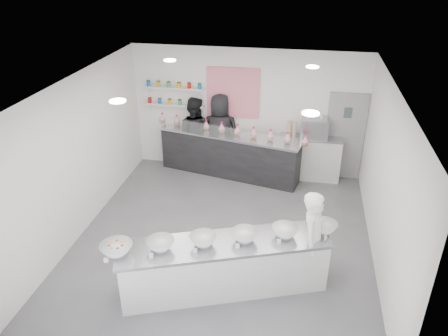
# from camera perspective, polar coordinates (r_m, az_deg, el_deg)

# --- Properties ---
(floor) EXTENTS (6.00, 6.00, 0.00)m
(floor) POSITION_cam_1_polar(r_m,az_deg,el_deg) (8.52, -0.03, -9.06)
(floor) COLOR #515156
(floor) RESTS_ON ground
(ceiling) EXTENTS (6.00, 6.00, 0.00)m
(ceiling) POSITION_cam_1_polar(r_m,az_deg,el_deg) (7.17, -0.04, 10.70)
(ceiling) COLOR white
(ceiling) RESTS_ON floor
(back_wall) EXTENTS (5.50, 0.00, 5.50)m
(back_wall) POSITION_cam_1_polar(r_m,az_deg,el_deg) (10.45, 3.08, 7.34)
(back_wall) COLOR white
(back_wall) RESTS_ON floor
(left_wall) EXTENTS (0.00, 6.00, 6.00)m
(left_wall) POSITION_cam_1_polar(r_m,az_deg,el_deg) (8.63, -18.29, 1.53)
(left_wall) COLOR white
(left_wall) RESTS_ON floor
(right_wall) EXTENTS (0.00, 6.00, 6.00)m
(right_wall) POSITION_cam_1_polar(r_m,az_deg,el_deg) (7.76, 20.35, -1.76)
(right_wall) COLOR white
(right_wall) RESTS_ON floor
(back_door) EXTENTS (0.88, 0.04, 2.10)m
(back_door) POSITION_cam_1_polar(r_m,az_deg,el_deg) (10.55, 15.48, 3.94)
(back_door) COLOR gray
(back_door) RESTS_ON floor
(pattern_panel) EXTENTS (1.25, 0.03, 1.20)m
(pattern_panel) POSITION_cam_1_polar(r_m,az_deg,el_deg) (10.34, 1.18, 9.78)
(pattern_panel) COLOR red
(pattern_panel) RESTS_ON back_wall
(jar_shelf_lower) EXTENTS (1.45, 0.22, 0.04)m
(jar_shelf_lower) POSITION_cam_1_polar(r_m,az_deg,el_deg) (10.69, -6.41, 8.23)
(jar_shelf_lower) COLOR silver
(jar_shelf_lower) RESTS_ON back_wall
(jar_shelf_upper) EXTENTS (1.45, 0.22, 0.04)m
(jar_shelf_upper) POSITION_cam_1_polar(r_m,az_deg,el_deg) (10.56, -6.52, 10.38)
(jar_shelf_upper) COLOR silver
(jar_shelf_upper) RESTS_ON back_wall
(preserve_jars) EXTENTS (1.45, 0.10, 0.56)m
(preserve_jars) POSITION_cam_1_polar(r_m,az_deg,el_deg) (10.58, -6.52, 9.63)
(preserve_jars) COLOR #F50200
(preserve_jars) RESTS_ON jar_shelf_lower
(downlight_0) EXTENTS (0.24, 0.24, 0.02)m
(downlight_0) POSITION_cam_1_polar(r_m,az_deg,el_deg) (6.68, -13.73, 8.49)
(downlight_0) COLOR white
(downlight_0) RESTS_ON ceiling
(downlight_1) EXTENTS (0.24, 0.24, 0.02)m
(downlight_1) POSITION_cam_1_polar(r_m,az_deg,el_deg) (6.11, 11.26, 7.03)
(downlight_1) COLOR white
(downlight_1) RESTS_ON ceiling
(downlight_2) EXTENTS (0.24, 0.24, 0.02)m
(downlight_2) POSITION_cam_1_polar(r_m,az_deg,el_deg) (9.01, -7.09, 13.78)
(downlight_2) COLOR white
(downlight_2) RESTS_ON ceiling
(downlight_3) EXTENTS (0.24, 0.24, 0.02)m
(downlight_3) POSITION_cam_1_polar(r_m,az_deg,el_deg) (8.60, 11.49, 12.82)
(downlight_3) COLOR white
(downlight_3) RESTS_ON ceiling
(prep_counter) EXTENTS (3.40, 1.89, 0.91)m
(prep_counter) POSITION_cam_1_polar(r_m,az_deg,el_deg) (7.14, 0.01, -12.65)
(prep_counter) COLOR beige
(prep_counter) RESTS_ON floor
(back_bar) EXTENTS (3.49, 1.35, 1.06)m
(back_bar) POSITION_cam_1_polar(r_m,az_deg,el_deg) (10.51, 0.70, 1.77)
(back_bar) COLOR black
(back_bar) RESTS_ON floor
(sneeze_guard) EXTENTS (3.31, 0.74, 0.29)m
(sneeze_guard) POSITION_cam_1_polar(r_m,az_deg,el_deg) (9.98, 0.06, 4.61)
(sneeze_guard) COLOR white
(sneeze_guard) RESTS_ON back_bar
(espresso_ledge) EXTENTS (1.43, 0.45, 1.06)m
(espresso_ledge) POSITION_cam_1_polar(r_m,az_deg,el_deg) (10.54, 11.15, 1.31)
(espresso_ledge) COLOR beige
(espresso_ledge) RESTS_ON floor
(espresso_machine) EXTENTS (0.60, 0.42, 0.46)m
(espresso_machine) POSITION_cam_1_polar(r_m,az_deg,el_deg) (10.24, 11.75, 5.13)
(espresso_machine) COLOR #93969E
(espresso_machine) RESTS_ON espresso_ledge
(cup_stacks) EXTENTS (0.24, 0.24, 0.34)m
(cup_stacks) POSITION_cam_1_polar(r_m,az_deg,el_deg) (10.27, 8.85, 5.07)
(cup_stacks) COLOR beige
(cup_stacks) RESTS_ON espresso_ledge
(prep_bowls) EXTENTS (3.62, 1.79, 0.17)m
(prep_bowls) POSITION_cam_1_polar(r_m,az_deg,el_deg) (6.81, 0.01, -9.14)
(prep_bowls) COLOR white
(prep_bowls) RESTS_ON prep_counter
(label_cards) EXTENTS (3.31, 0.04, 0.07)m
(label_cards) POSITION_cam_1_polar(r_m,az_deg,el_deg) (6.49, -2.50, -11.87)
(label_cards) COLOR white
(label_cards) RESTS_ON prep_counter
(cookie_bags) EXTENTS (3.71, 0.96, 0.28)m
(cookie_bags) POSITION_cam_1_polar(r_m,az_deg,el_deg) (10.24, 0.72, 5.17)
(cookie_bags) COLOR #FF8BC5
(cookie_bags) RESTS_ON back_bar
(woman_prep) EXTENTS (0.57, 0.71, 1.71)m
(woman_prep) POSITION_cam_1_polar(r_m,az_deg,el_deg) (7.14, 11.55, -9.25)
(woman_prep) COLOR white
(woman_prep) RESTS_ON floor
(staff_left) EXTENTS (0.98, 0.81, 1.83)m
(staff_left) POSITION_cam_1_polar(r_m,az_deg,el_deg) (10.76, -3.92, 4.57)
(staff_left) COLOR black
(staff_left) RESTS_ON floor
(staff_right) EXTENTS (1.00, 0.70, 1.94)m
(staff_right) POSITION_cam_1_polar(r_m,az_deg,el_deg) (10.60, -0.51, 4.61)
(staff_right) COLOR black
(staff_right) RESTS_ON floor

